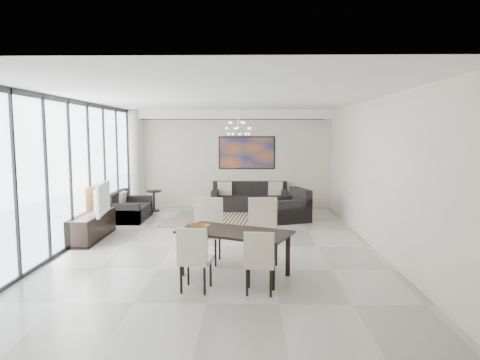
{
  "coord_description": "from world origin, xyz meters",
  "views": [
    {
      "loc": [
        0.55,
        -8.28,
        2.23
      ],
      "look_at": [
        0.37,
        0.65,
        1.25
      ],
      "focal_mm": 32.0,
      "sensor_mm": 36.0,
      "label": 1
    }
  ],
  "objects_px": {
    "dining_table": "(235,236)",
    "coffee_table": "(269,208)",
    "sofa_main": "(250,200)",
    "television": "(97,199)",
    "tv_console": "(92,226)"
  },
  "relations": [
    {
      "from": "dining_table",
      "to": "coffee_table",
      "type": "bearing_deg",
      "value": 80.94
    },
    {
      "from": "sofa_main",
      "to": "television",
      "type": "height_order",
      "value": "television"
    },
    {
      "from": "coffee_table",
      "to": "tv_console",
      "type": "bearing_deg",
      "value": -146.49
    },
    {
      "from": "tv_console",
      "to": "television",
      "type": "bearing_deg",
      "value": -13.86
    },
    {
      "from": "sofa_main",
      "to": "dining_table",
      "type": "distance_m",
      "value": 5.83
    },
    {
      "from": "coffee_table",
      "to": "dining_table",
      "type": "bearing_deg",
      "value": -99.06
    },
    {
      "from": "tv_console",
      "to": "sofa_main",
      "type": "bearing_deg",
      "value": 46.67
    },
    {
      "from": "sofa_main",
      "to": "tv_console",
      "type": "distance_m",
      "value": 4.89
    },
    {
      "from": "tv_console",
      "to": "dining_table",
      "type": "bearing_deg",
      "value": -36.07
    },
    {
      "from": "tv_console",
      "to": "dining_table",
      "type": "height_order",
      "value": "dining_table"
    },
    {
      "from": "coffee_table",
      "to": "dining_table",
      "type": "relative_size",
      "value": 0.57
    },
    {
      "from": "television",
      "to": "dining_table",
      "type": "height_order",
      "value": "television"
    },
    {
      "from": "tv_console",
      "to": "dining_table",
      "type": "relative_size",
      "value": 0.9
    },
    {
      "from": "sofa_main",
      "to": "dining_table",
      "type": "relative_size",
      "value": 1.15
    },
    {
      "from": "coffee_table",
      "to": "tv_console",
      "type": "distance_m",
      "value": 4.64
    }
  ]
}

